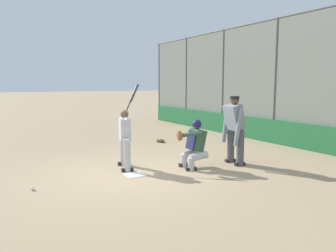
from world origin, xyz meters
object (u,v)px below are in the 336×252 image
Objects in this scene: fielding_glove_on_dirt at (161,141)px; batter_at_plate at (125,137)px; baseball_loose at (33,189)px; catcher_behind_plate at (194,143)px; umpire_home at (234,128)px.

batter_at_plate is at bearing 137.53° from fielding_glove_on_dirt.
fielding_glove_on_dirt is 5.83m from baseball_loose.
baseball_loose is at bearing 95.98° from catcher_behind_plate.
batter_at_plate reaches higher than baseball_loose.
batter_at_plate is at bearing 74.17° from umpire_home.
umpire_home is at bearing -93.75° from baseball_loose.
batter_at_plate is 3.73m from fielding_glove_on_dirt.
batter_at_plate is 28.11× the size of baseball_loose.
umpire_home is 24.09× the size of baseball_loose.
batter_at_plate reaches higher than umpire_home.
catcher_behind_plate is 1.19m from umpire_home.
umpire_home is 5.70× the size of fielding_glove_on_dirt.
fielding_glove_on_dirt reaches higher than baseball_loose.
catcher_behind_plate is 3.71m from fielding_glove_on_dirt.
batter_at_plate reaches higher than fielding_glove_on_dirt.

